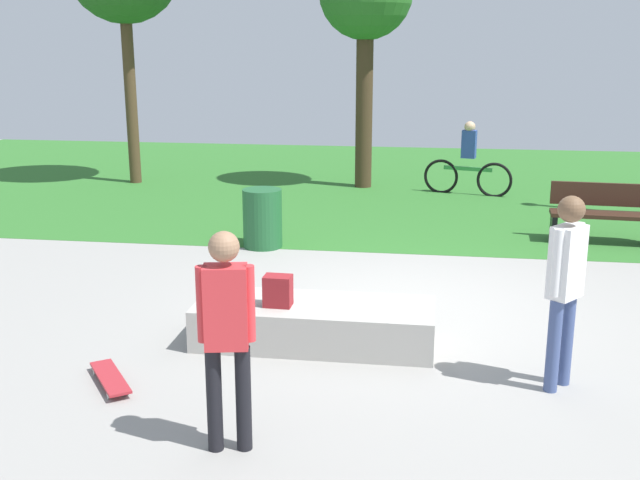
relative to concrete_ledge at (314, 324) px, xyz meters
The scene contains 10 objects.
ground_plane 1.56m from the concrete_ledge, 56.42° to the left, with size 28.00×28.00×0.00m, color gray.
grass_lawn 9.47m from the concrete_ledge, 84.83° to the left, with size 26.60×11.71×0.01m, color #2D6B28.
concrete_ledge is the anchor object (origin of this frame).
backpack_on_ledge 0.53m from the concrete_ledge, 162.61° to the right, with size 0.28×0.20×0.32m, color maroon.
skater_performing_trick 2.34m from the concrete_ledge, 98.31° to the right, with size 0.42×0.26×1.73m.
skater_watching 2.57m from the concrete_ledge, 16.68° to the right, with size 0.36×0.37×1.77m.
skateboard_by_ledge 2.11m from the concrete_ledge, 143.98° to the right, with size 0.64×0.76×0.08m.
park_bench_center_lawn 6.08m from the concrete_ledge, 51.14° to the left, with size 1.63×0.58×0.91m.
trash_bin 3.93m from the concrete_ledge, 110.35° to the left, with size 0.59×0.59×0.89m, color #1E592D.
cyclist_on_bicycle 8.53m from the concrete_ledge, 77.24° to the left, with size 1.78×0.52×1.52m.
Camera 1 is at (0.28, -8.56, 3.04)m, focal length 42.62 mm.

